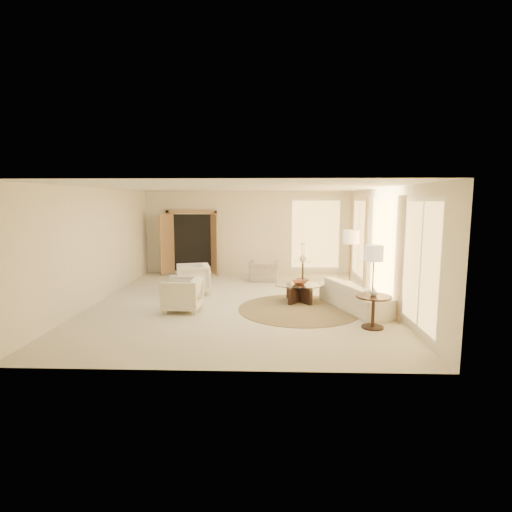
{
  "coord_description": "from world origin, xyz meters",
  "views": [
    {
      "loc": [
        0.74,
        -9.58,
        2.5
      ],
      "look_at": [
        0.4,
        0.4,
        1.1
      ],
      "focal_mm": 28.0,
      "sensor_mm": 36.0,
      "label": 1
    }
  ],
  "objects_px": {
    "accent_chair": "(264,268)",
    "end_vase": "(374,292)",
    "sofa": "(357,295)",
    "armchair_right": "(182,293)",
    "side_table": "(303,268)",
    "coffee_table": "(299,291)",
    "floor_lamp_far": "(374,257)",
    "bowl": "(299,283)",
    "side_vase": "(303,257)",
    "floor_lamp_near": "(351,240)",
    "end_table": "(373,306)",
    "armchair_left": "(193,278)"
  },
  "relations": [
    {
      "from": "armchair_left",
      "to": "end_table",
      "type": "relative_size",
      "value": 1.27
    },
    {
      "from": "floor_lamp_near",
      "to": "end_table",
      "type": "bearing_deg",
      "value": -92.36
    },
    {
      "from": "end_table",
      "to": "side_vase",
      "type": "distance_m",
      "value": 4.82
    },
    {
      "from": "armchair_left",
      "to": "end_vase",
      "type": "bearing_deg",
      "value": 41.35
    },
    {
      "from": "end_table",
      "to": "side_vase",
      "type": "relative_size",
      "value": 3.09
    },
    {
      "from": "armchair_right",
      "to": "side_vase",
      "type": "bearing_deg",
      "value": 142.89
    },
    {
      "from": "sofa",
      "to": "side_vase",
      "type": "xyz_separation_m",
      "value": [
        -0.98,
        3.31,
        0.41
      ]
    },
    {
      "from": "accent_chair",
      "to": "side_table",
      "type": "height_order",
      "value": "accent_chair"
    },
    {
      "from": "floor_lamp_far",
      "to": "floor_lamp_near",
      "type": "bearing_deg",
      "value": 90.0
    },
    {
      "from": "coffee_table",
      "to": "floor_lamp_far",
      "type": "bearing_deg",
      "value": -44.81
    },
    {
      "from": "armchair_left",
      "to": "floor_lamp_far",
      "type": "bearing_deg",
      "value": 47.77
    },
    {
      "from": "coffee_table",
      "to": "side_vase",
      "type": "relative_size",
      "value": 5.52
    },
    {
      "from": "sofa",
      "to": "accent_chair",
      "type": "distance_m",
      "value": 3.85
    },
    {
      "from": "end_table",
      "to": "floor_lamp_far",
      "type": "bearing_deg",
      "value": 78.06
    },
    {
      "from": "bowl",
      "to": "floor_lamp_far",
      "type": "bearing_deg",
      "value": -44.81
    },
    {
      "from": "armchair_right",
      "to": "accent_chair",
      "type": "bearing_deg",
      "value": 155.23
    },
    {
      "from": "coffee_table",
      "to": "floor_lamp_near",
      "type": "distance_m",
      "value": 2.06
    },
    {
      "from": "coffee_table",
      "to": "end_table",
      "type": "xyz_separation_m",
      "value": [
        1.3,
        -1.98,
        0.16
      ]
    },
    {
      "from": "accent_chair",
      "to": "end_table",
      "type": "relative_size",
      "value": 1.33
    },
    {
      "from": "accent_chair",
      "to": "end_vase",
      "type": "height_order",
      "value": "accent_chair"
    },
    {
      "from": "floor_lamp_near",
      "to": "floor_lamp_far",
      "type": "distance_m",
      "value": 2.34
    },
    {
      "from": "sofa",
      "to": "coffee_table",
      "type": "height_order",
      "value": "sofa"
    },
    {
      "from": "end_table",
      "to": "floor_lamp_far",
      "type": "distance_m",
      "value": 1.07
    },
    {
      "from": "end_table",
      "to": "end_vase",
      "type": "distance_m",
      "value": 0.27
    },
    {
      "from": "bowl",
      "to": "end_vase",
      "type": "distance_m",
      "value": 2.38
    },
    {
      "from": "floor_lamp_near",
      "to": "bowl",
      "type": "height_order",
      "value": "floor_lamp_near"
    },
    {
      "from": "armchair_right",
      "to": "end_vase",
      "type": "xyz_separation_m",
      "value": [
        4.02,
        -1.11,
        0.3
      ]
    },
    {
      "from": "sofa",
      "to": "floor_lamp_near",
      "type": "xyz_separation_m",
      "value": [
        0.13,
        1.5,
        1.14
      ]
    },
    {
      "from": "armchair_right",
      "to": "bowl",
      "type": "xyz_separation_m",
      "value": [
        2.71,
        0.87,
        0.07
      ]
    },
    {
      "from": "coffee_table",
      "to": "floor_lamp_far",
      "type": "distance_m",
      "value": 2.27
    },
    {
      "from": "floor_lamp_near",
      "to": "accent_chair",
      "type": "bearing_deg",
      "value": 144.55
    },
    {
      "from": "side_table",
      "to": "bowl",
      "type": "bearing_deg",
      "value": -96.51
    },
    {
      "from": "armchair_left",
      "to": "end_vase",
      "type": "relative_size",
      "value": 5.74
    },
    {
      "from": "sofa",
      "to": "side_table",
      "type": "bearing_deg",
      "value": -3.35
    },
    {
      "from": "accent_chair",
      "to": "end_vase",
      "type": "distance_m",
      "value": 5.07
    },
    {
      "from": "sofa",
      "to": "end_vase",
      "type": "distance_m",
      "value": 1.46
    },
    {
      "from": "sofa",
      "to": "armchair_right",
      "type": "bearing_deg",
      "value": 74.3
    },
    {
      "from": "floor_lamp_far",
      "to": "end_vase",
      "type": "relative_size",
      "value": 10.37
    },
    {
      "from": "accent_chair",
      "to": "bowl",
      "type": "height_order",
      "value": "accent_chair"
    },
    {
      "from": "bowl",
      "to": "side_vase",
      "type": "relative_size",
      "value": 1.59
    },
    {
      "from": "bowl",
      "to": "side_vase",
      "type": "bearing_deg",
      "value": 83.49
    },
    {
      "from": "end_table",
      "to": "armchair_right",
      "type": "bearing_deg",
      "value": 164.61
    },
    {
      "from": "armchair_right",
      "to": "floor_lamp_far",
      "type": "bearing_deg",
      "value": 85.46
    },
    {
      "from": "side_table",
      "to": "sofa",
      "type": "bearing_deg",
      "value": -73.46
    },
    {
      "from": "sofa",
      "to": "floor_lamp_far",
      "type": "height_order",
      "value": "floor_lamp_far"
    },
    {
      "from": "coffee_table",
      "to": "end_vase",
      "type": "xyz_separation_m",
      "value": [
        1.3,
        -1.98,
        0.44
      ]
    },
    {
      "from": "floor_lamp_far",
      "to": "end_vase",
      "type": "xyz_separation_m",
      "value": [
        -0.12,
        -0.56,
        -0.62
      ]
    },
    {
      "from": "side_table",
      "to": "end_vase",
      "type": "distance_m",
      "value": 4.83
    },
    {
      "from": "sofa",
      "to": "end_table",
      "type": "relative_size",
      "value": 3.16
    },
    {
      "from": "end_vase",
      "to": "end_table",
      "type": "bearing_deg",
      "value": 90.0
    }
  ]
}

